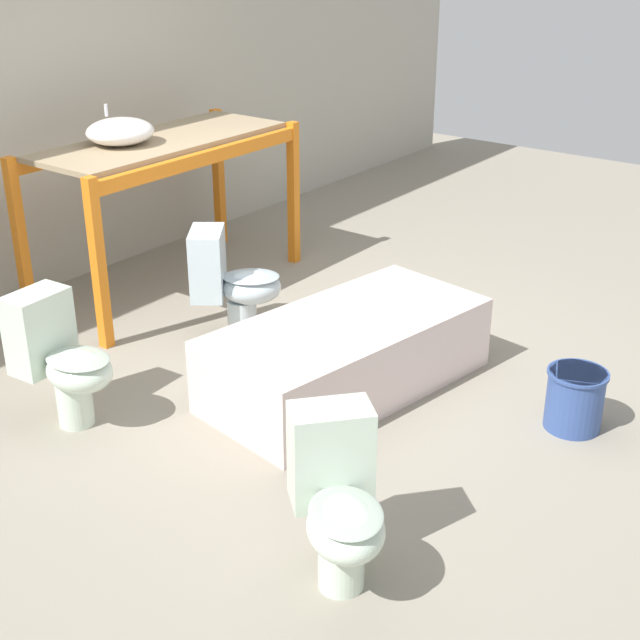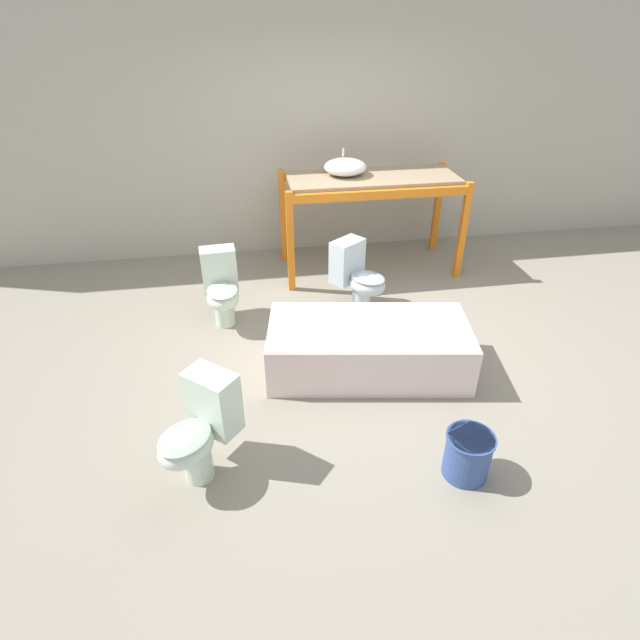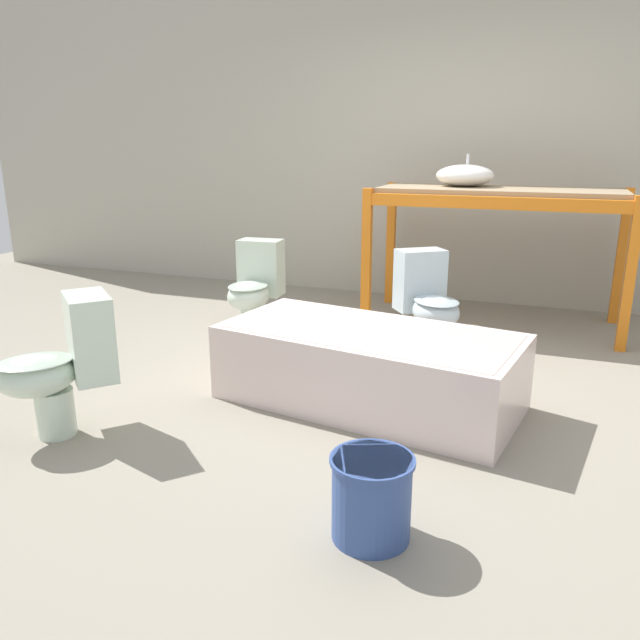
{
  "view_description": "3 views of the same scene",
  "coord_description": "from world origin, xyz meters",
  "px_view_note": "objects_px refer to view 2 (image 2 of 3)",
  "views": [
    {
      "loc": [
        -3.75,
        -3.03,
        2.49
      ],
      "look_at": [
        -0.48,
        -0.56,
        0.62
      ],
      "focal_mm": 50.0,
      "sensor_mm": 36.0,
      "label": 1
    },
    {
      "loc": [
        -1.0,
        -3.74,
        2.65
      ],
      "look_at": [
        -0.45,
        -0.4,
        0.52
      ],
      "focal_mm": 28.0,
      "sensor_mm": 36.0,
      "label": 2
    },
    {
      "loc": [
        0.87,
        -3.63,
        1.45
      ],
      "look_at": [
        -0.34,
        -0.43,
        0.46
      ],
      "focal_mm": 35.0,
      "sensor_mm": 36.0,
      "label": 3
    }
  ],
  "objects_px": {
    "bathtub_main": "(368,345)",
    "toilet_near": "(222,287)",
    "sink_basin": "(345,167)",
    "toilet_extra": "(357,276)",
    "toilet_far": "(200,428)",
    "bucket_white": "(468,454)"
  },
  "relations": [
    {
      "from": "toilet_extra",
      "to": "toilet_far",
      "type": "bearing_deg",
      "value": -164.53
    },
    {
      "from": "toilet_far",
      "to": "bucket_white",
      "type": "bearing_deg",
      "value": 30.93
    },
    {
      "from": "toilet_extra",
      "to": "bucket_white",
      "type": "distance_m",
      "value": 2.24
    },
    {
      "from": "toilet_far",
      "to": "toilet_near",
      "type": "bearing_deg",
      "value": 127.28
    },
    {
      "from": "bathtub_main",
      "to": "bucket_white",
      "type": "relative_size",
      "value": 5.34
    },
    {
      "from": "bucket_white",
      "to": "toilet_near",
      "type": "bearing_deg",
      "value": 125.51
    },
    {
      "from": "sink_basin",
      "to": "toilet_far",
      "type": "height_order",
      "value": "sink_basin"
    },
    {
      "from": "bathtub_main",
      "to": "toilet_near",
      "type": "bearing_deg",
      "value": 149.97
    },
    {
      "from": "toilet_extra",
      "to": "bathtub_main",
      "type": "bearing_deg",
      "value": -134.55
    },
    {
      "from": "toilet_far",
      "to": "bucket_white",
      "type": "relative_size",
      "value": 2.16
    },
    {
      "from": "bathtub_main",
      "to": "toilet_far",
      "type": "relative_size",
      "value": 2.47
    },
    {
      "from": "bathtub_main",
      "to": "toilet_extra",
      "type": "distance_m",
      "value": 1.02
    },
    {
      "from": "bucket_white",
      "to": "sink_basin",
      "type": "bearing_deg",
      "value": 93.06
    },
    {
      "from": "bathtub_main",
      "to": "toilet_far",
      "type": "xyz_separation_m",
      "value": [
        -1.33,
        -0.91,
        0.13
      ]
    },
    {
      "from": "toilet_near",
      "to": "bathtub_main",
      "type": "bearing_deg",
      "value": -43.77
    },
    {
      "from": "bucket_white",
      "to": "toilet_far",
      "type": "bearing_deg",
      "value": 169.7
    },
    {
      "from": "sink_basin",
      "to": "toilet_near",
      "type": "height_order",
      "value": "sink_basin"
    },
    {
      "from": "toilet_near",
      "to": "toilet_extra",
      "type": "height_order",
      "value": "same"
    },
    {
      "from": "toilet_near",
      "to": "toilet_extra",
      "type": "relative_size",
      "value": 1.0
    },
    {
      "from": "sink_basin",
      "to": "bucket_white",
      "type": "distance_m",
      "value": 3.37
    },
    {
      "from": "toilet_far",
      "to": "bucket_white",
      "type": "xyz_separation_m",
      "value": [
        1.7,
        -0.31,
        -0.21
      ]
    },
    {
      "from": "toilet_far",
      "to": "sink_basin",
      "type": "bearing_deg",
      "value": 103.49
    }
  ]
}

